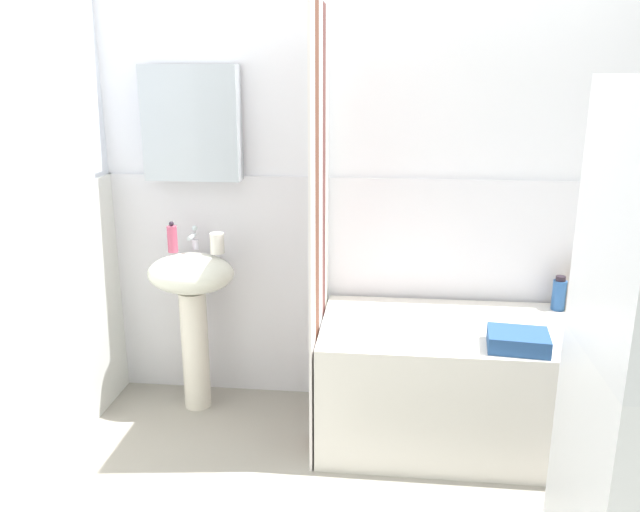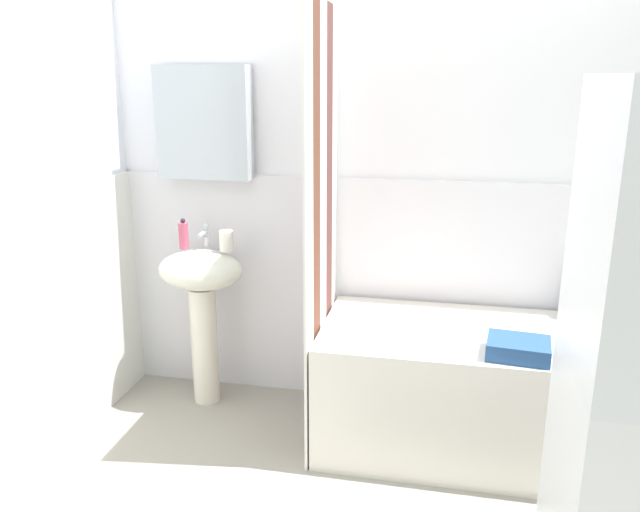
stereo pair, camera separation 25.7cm
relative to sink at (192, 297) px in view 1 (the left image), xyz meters
The scene contains 12 objects.
wall_back_tiled 1.15m from the sink, 13.21° to the left, with size 3.60×0.18×2.40m.
wall_left_tiled 0.99m from the sink, 126.41° to the right, with size 0.07×1.81×2.40m.
sink is the anchor object (origin of this frame).
faucet 0.30m from the sink, 90.00° to the left, with size 0.03×0.12×0.12m.
soap_dispenser 0.31m from the sink, 160.79° to the left, with size 0.05×0.05×0.16m.
toothbrush_cup 0.31m from the sink, 16.14° to the left, with size 0.07×0.07×0.10m, color silver.
bathtub 1.45m from the sink, ahead, with size 1.45×0.71×0.58m, color silver.
shower_curtain 0.79m from the sink, 13.96° to the right, with size 0.01×0.71×2.00m.
conditioner_bottle 2.04m from the sink, ahead, with size 0.06×0.06×0.21m.
lotion_bottle 1.92m from the sink, ahead, with size 0.06×0.06×0.23m.
shampoo_bottle 1.83m from the sink, ahead, with size 0.07×0.07×0.17m.
towel_folded 1.59m from the sink, 14.42° to the right, with size 0.25×0.20×0.07m, color #284D83.
Camera 1 is at (-0.09, -1.93, 1.70)m, focal length 35.77 mm.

